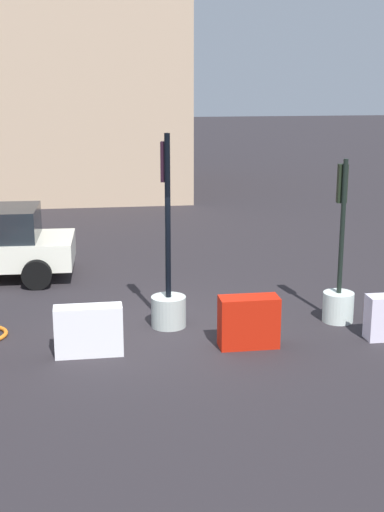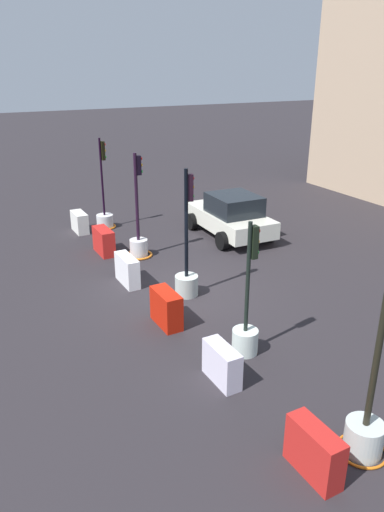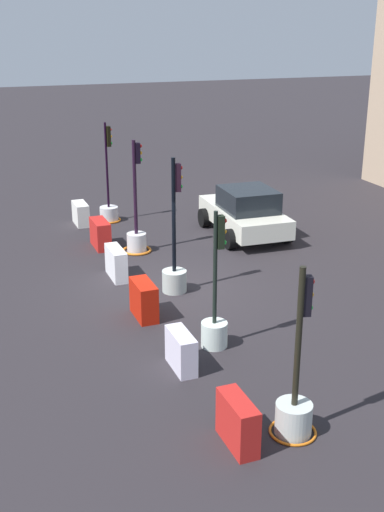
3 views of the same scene
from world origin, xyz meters
name	(u,v)px [view 1 (image 1 of 3)]	position (x,y,z in m)	size (l,w,h in m)	color
ground_plane	(163,329)	(0.00, 0.00, 0.00)	(120.00, 120.00, 0.00)	#292428
traffic_light_2	(168,292)	(0.12, 0.18, 0.67)	(0.66, 0.66, 3.65)	#ABB6AF
traffic_light_3	(339,290)	(3.41, 0.02, 0.64)	(0.60, 0.60, 3.16)	silver
construction_barrier_2	(89,331)	(-1.38, -1.07, 0.44)	(1.16, 0.39, 0.88)	white
construction_barrier_3	(249,322)	(1.41, -1.06, 0.46)	(1.05, 0.46, 0.92)	red
building_main_facade	(30,54)	(-3.55, 17.32, 5.29)	(12.17, 10.05, 10.54)	tan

